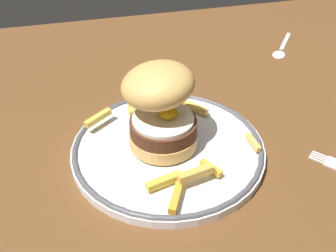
{
  "coord_description": "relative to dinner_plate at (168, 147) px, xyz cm",
  "views": [
    {
      "loc": [
        -5.26,
        -38.85,
        35.67
      ],
      "look_at": [
        5.1,
        0.73,
        4.6
      ],
      "focal_mm": 41.04,
      "sensor_mm": 36.0,
      "label": 1
    }
  ],
  "objects": [
    {
      "name": "spoon",
      "position": [
        30.41,
        24.51,
        -0.48
      ],
      "size": [
        9.66,
        11.43,
        0.9
      ],
      "color": "silver",
      "rests_on": "ground_plane"
    },
    {
      "name": "dinner_plate",
      "position": [
        0.0,
        0.0,
        0.0
      ],
      "size": [
        26.85,
        26.85,
        1.6
      ],
      "color": "silver",
      "rests_on": "ground_plane"
    },
    {
      "name": "ground_plane",
      "position": [
        -5.1,
        -0.73,
        -2.84
      ],
      "size": [
        130.91,
        105.07,
        4.0
      ],
      "primitive_type": "cube",
      "color": "brown"
    },
    {
      "name": "burger",
      "position": [
        -0.76,
        1.11,
        6.54
      ],
      "size": [
        12.71,
        12.33,
        11.76
      ],
      "color": "tan",
      "rests_on": "dinner_plate"
    },
    {
      "name": "fries_pile",
      "position": [
        0.17,
        0.68,
        1.49
      ],
      "size": [
        22.63,
        25.34,
        1.95
      ],
      "color": "gold",
      "rests_on": "dinner_plate"
    }
  ]
}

